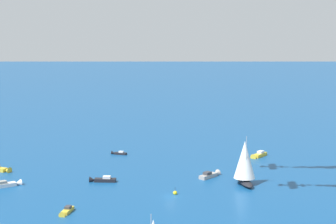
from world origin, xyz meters
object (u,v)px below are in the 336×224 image
at_px(motorboat_near_centre, 118,153).
at_px(sailboat_far_stbd, 245,162).
at_px(marker_buoy, 175,193).
at_px(motorboat_outer_ring_c, 8,184).
at_px(motorboat_offshore, 102,180).
at_px(motorboat_outer_ring_a, 258,155).
at_px(motorboat_trailing, 66,211).
at_px(motorboat_mid_cluster, 211,175).
at_px(motorboat_far_port, 0,169).

height_order(motorboat_near_centre, sailboat_far_stbd, sailboat_far_stbd).
relative_size(motorboat_near_centre, marker_buoy, 2.62).
height_order(motorboat_near_centre, motorboat_outer_ring_c, motorboat_outer_ring_c).
bearing_deg(motorboat_outer_ring_c, motorboat_offshore, -93.16).
bearing_deg(motorboat_outer_ring_a, motorboat_trailing, 123.40).
relative_size(motorboat_offshore, motorboat_mid_cluster, 0.99).
bearing_deg(motorboat_outer_ring_c, motorboat_near_centre, -46.90).
xyz_separation_m(motorboat_trailing, motorboat_outer_ring_a, (45.12, -68.43, 0.17)).
height_order(motorboat_mid_cluster, marker_buoy, marker_buoy).
bearing_deg(motorboat_offshore, motorboat_outer_ring_c, 86.84).
distance_m(motorboat_near_centre, motorboat_far_port, 42.24).
distance_m(motorboat_near_centre, motorboat_offshore, 36.74).
bearing_deg(motorboat_offshore, marker_buoy, -135.09).
relative_size(motorboat_trailing, motorboat_outer_ring_a, 0.80).
xyz_separation_m(motorboat_far_port, motorboat_offshore, (-20.00, -29.04, -0.07)).
xyz_separation_m(motorboat_mid_cluster, marker_buoy, (-14.74, 14.85, -0.25)).
bearing_deg(motorboat_trailing, marker_buoy, -73.13).
xyz_separation_m(motorboat_mid_cluster, motorboat_outer_ring_a, (21.66, -24.83, 0.02)).
height_order(motorboat_near_centre, motorboat_trailing, motorboat_trailing).
height_order(motorboat_offshore, motorboat_outer_ring_a, motorboat_outer_ring_a).
xyz_separation_m(motorboat_offshore, marker_buoy, (-17.27, -17.22, -0.20)).
bearing_deg(motorboat_near_centre, motorboat_far_port, 111.15).
height_order(motorboat_far_port, motorboat_trailing, motorboat_far_port).
height_order(motorboat_far_port, motorboat_offshore, motorboat_far_port).
distance_m(motorboat_far_port, motorboat_outer_ring_c, 18.86).
bearing_deg(motorboat_trailing, motorboat_far_port, 20.84).
xyz_separation_m(motorboat_offshore, motorboat_outer_ring_a, (19.13, -56.90, 0.06)).
height_order(motorboat_near_centre, motorboat_mid_cluster, motorboat_mid_cluster).
height_order(motorboat_mid_cluster, motorboat_outer_ring_a, motorboat_outer_ring_a).
bearing_deg(sailboat_far_stbd, motorboat_offshore, 71.92).
xyz_separation_m(motorboat_far_port, motorboat_outer_ring_a, (-0.88, -85.94, -0.01)).
xyz_separation_m(sailboat_far_stbd, marker_buoy, (-4.66, 21.43, -6.01)).
xyz_separation_m(motorboat_far_port, motorboat_trailing, (-45.99, -17.51, -0.18)).
distance_m(motorboat_trailing, motorboat_outer_ring_a, 81.96).
distance_m(motorboat_offshore, motorboat_outer_ring_c, 25.83).
xyz_separation_m(motorboat_near_centre, motorboat_outer_ring_c, (-33.83, 36.15, 0.19)).
relative_size(motorboat_near_centre, motorboat_trailing, 0.87).
bearing_deg(motorboat_outer_ring_c, motorboat_mid_cluster, -93.91).
height_order(motorboat_near_centre, motorboat_outer_ring_a, motorboat_outer_ring_a).
height_order(sailboat_far_stbd, marker_buoy, sailboat_far_stbd).
relative_size(motorboat_mid_cluster, motorboat_outer_ring_a, 1.00).
relative_size(motorboat_offshore, motorboat_trailing, 1.23).
height_order(motorboat_mid_cluster, motorboat_outer_ring_c, motorboat_mid_cluster).
distance_m(motorboat_offshore, motorboat_trailing, 28.43).
bearing_deg(motorboat_far_port, marker_buoy, -128.86).
bearing_deg(motorboat_far_port, motorboat_mid_cluster, -110.25).
relative_size(motorboat_outer_ring_c, marker_buoy, 3.92).
distance_m(sailboat_far_stbd, motorboat_outer_ring_c, 66.20).
bearing_deg(marker_buoy, motorboat_trailing, 106.87).
bearing_deg(marker_buoy, motorboat_outer_ring_a, -47.47).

